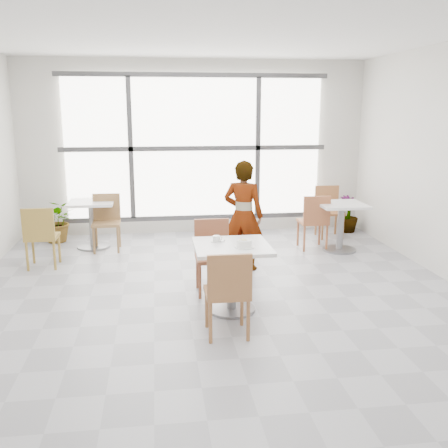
{
  "coord_description": "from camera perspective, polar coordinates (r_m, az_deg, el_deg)",
  "views": [
    {
      "loc": [
        -0.68,
        -5.37,
        2.17
      ],
      "look_at": [
        0.0,
        -0.3,
        1.0
      ],
      "focal_mm": 40.54,
      "sensor_mm": 36.0,
      "label": 1
    }
  ],
  "objects": [
    {
      "name": "bg_table_left",
      "position": [
        8.26,
        -14.66,
        0.71
      ],
      "size": [
        0.7,
        0.7,
        0.75
      ],
      "color": "white",
      "rests_on": "ground"
    },
    {
      "name": "floor",
      "position": [
        5.83,
        -0.4,
        -8.96
      ],
      "size": [
        7.0,
        7.0,
        0.0
      ],
      "primitive_type": "plane",
      "color": "#9E9EA5",
      "rests_on": "ground"
    },
    {
      "name": "chair_far",
      "position": [
        6.09,
        -1.29,
        -3.03
      ],
      "size": [
        0.42,
        0.42,
        0.87
      ],
      "color": "brown",
      "rests_on": "ground"
    },
    {
      "name": "chair_near",
      "position": [
        4.84,
        0.46,
        -7.31
      ],
      "size": [
        0.42,
        0.42,
        0.87
      ],
      "rotation": [
        0.0,
        0.0,
        3.14
      ],
      "color": "#9E663C",
      "rests_on": "ground"
    },
    {
      "name": "bg_table_right",
      "position": [
        8.02,
        13.03,
        0.43
      ],
      "size": [
        0.7,
        0.7,
        0.75
      ],
      "color": "white",
      "rests_on": "ground"
    },
    {
      "name": "coffee_cup",
      "position": [
        5.52,
        -0.83,
        -1.71
      ],
      "size": [
        0.16,
        0.13,
        0.07
      ],
      "color": "silver",
      "rests_on": "main_table"
    },
    {
      "name": "wall_back",
      "position": [
        8.92,
        -3.3,
        8.56
      ],
      "size": [
        6.0,
        0.0,
        6.0
      ],
      "primitive_type": "plane",
      "rotation": [
        1.57,
        0.0,
        0.0
      ],
      "color": "silver",
      "rests_on": "ground"
    },
    {
      "name": "bg_chair_right_near",
      "position": [
        7.99,
        10.15,
        0.62
      ],
      "size": [
        0.42,
        0.42,
        0.87
      ],
      "rotation": [
        0.0,
        0.0,
        3.14
      ],
      "color": "#A55C37",
      "rests_on": "ground"
    },
    {
      "name": "bg_chair_left_near",
      "position": [
        7.37,
        -19.97,
        -1.0
      ],
      "size": [
        0.42,
        0.42,
        0.87
      ],
      "rotation": [
        0.0,
        0.0,
        3.14
      ],
      "color": "#A58137",
      "rests_on": "ground"
    },
    {
      "name": "person",
      "position": [
        6.87,
        2.2,
        0.97
      ],
      "size": [
        0.65,
        0.56,
        1.5
      ],
      "primitive_type": "imported",
      "rotation": [
        0.0,
        0.0,
        2.71
      ],
      "color": "black",
      "rests_on": "ground"
    },
    {
      "name": "bg_chair_left_far",
      "position": [
        8.1,
        -13.11,
        0.66
      ],
      "size": [
        0.42,
        0.42,
        0.87
      ],
      "color": "olive",
      "rests_on": "ground"
    },
    {
      "name": "plant_left",
      "position": [
        8.81,
        -18.23,
        0.35
      ],
      "size": [
        0.64,
        0.56,
        0.71
      ],
      "primitive_type": "imported",
      "rotation": [
        0.0,
        0.0,
        -0.0
      ],
      "color": "#46773C",
      "rests_on": "ground"
    },
    {
      "name": "main_table",
      "position": [
        5.47,
        0.88,
        -4.65
      ],
      "size": [
        0.8,
        0.8,
        0.75
      ],
      "color": "white",
      "rests_on": "ground"
    },
    {
      "name": "window",
      "position": [
        8.86,
        -3.27,
        8.53
      ],
      "size": [
        4.6,
        0.07,
        2.52
      ],
      "color": "white",
      "rests_on": "ground"
    },
    {
      "name": "ceiling",
      "position": [
        5.48,
        -0.45,
        21.6
      ],
      "size": [
        7.0,
        7.0,
        0.0
      ],
      "primitive_type": "plane",
      "rotation": [
        3.14,
        0.0,
        0.0
      ],
      "color": "white",
      "rests_on": "ground"
    },
    {
      "name": "wall_front",
      "position": [
        2.1,
        11.81,
        -6.03
      ],
      "size": [
        6.0,
        0.0,
        6.0
      ],
      "primitive_type": "plane",
      "rotation": [
        -1.57,
        0.0,
        0.0
      ],
      "color": "silver",
      "rests_on": "ground"
    },
    {
      "name": "plant_right",
      "position": [
        9.32,
        13.79,
        1.1
      ],
      "size": [
        0.47,
        0.47,
        0.65
      ],
      "primitive_type": "imported",
      "rotation": [
        0.0,
        0.0,
        0.36
      ],
      "color": "#42773B",
      "rests_on": "ground"
    },
    {
      "name": "oatmeal_bowl",
      "position": [
        5.3,
        2.33,
        -2.19
      ],
      "size": [
        0.21,
        0.21,
        0.09
      ],
      "color": "white",
      "rests_on": "main_table"
    },
    {
      "name": "bg_chair_right_far",
      "position": [
        8.9,
        11.68,
        1.81
      ],
      "size": [
        0.42,
        0.42,
        0.87
      ],
      "color": "#A26539",
      "rests_on": "ground"
    }
  ]
}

